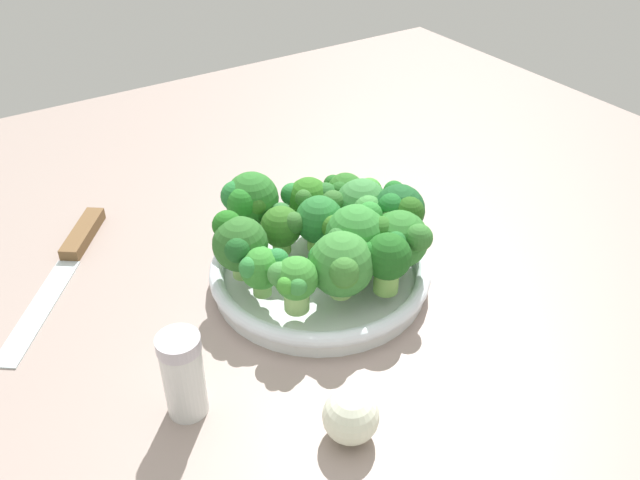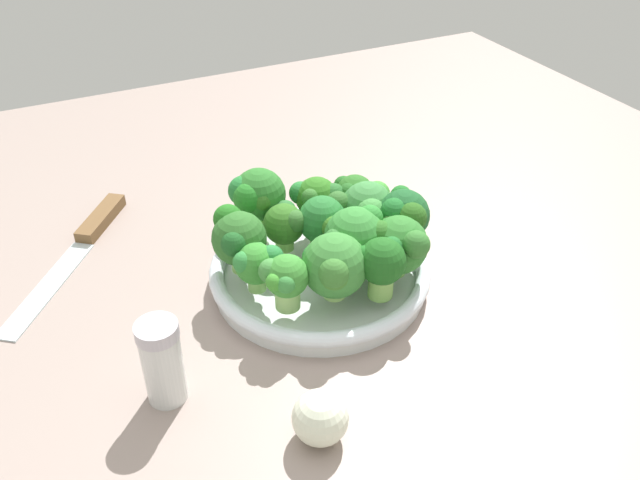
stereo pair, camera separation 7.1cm
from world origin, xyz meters
The scene contains 19 objects.
ground_plane centered at (0.00, 0.00, -1.25)cm, with size 130.00×130.00×2.50cm, color gray.
bowl centered at (3.69, 0.03, 1.48)cm, with size 24.27×24.27×2.91cm.
broccoli_floret_0 centered at (5.06, 5.90, 6.80)cm, with size 6.65×6.93×7.14cm.
broccoli_floret_1 centered at (-2.73, 5.20, 6.88)cm, with size 6.56×7.57×6.82cm.
broccoli_floret_2 centered at (10.03, 5.21, 6.53)cm, with size 4.75×4.59×6.02cm.
broccoli_floret_3 centered at (-3.37, -1.89, 6.93)cm, with size 6.35×6.86×6.95cm.
broccoli_floret_4 centered at (11.94, -2.65, 7.07)cm, with size 5.80×6.57×7.04cm.
broccoli_floret_5 centered at (7.42, -8.79, 7.53)cm, with size 6.48×6.18×7.69cm.
broccoli_floret_6 centered at (0.74, -6.89, 6.54)cm, with size 5.87×5.09×6.10cm.
broccoli_floret_7 centered at (2.08, -2.19, 6.65)cm, with size 6.07×5.96×6.48cm.
broccoli_floret_8 centered at (11.36, 1.19, 6.21)cm, with size 5.24×4.51×5.39cm.
broccoli_floret_9 centered at (1.15, 2.94, 7.19)cm, with size 7.00×6.57×7.56cm.
broccoli_floret_10 centered at (0.57, 7.59, 6.95)cm, with size 5.06×4.84×6.72cm.
broccoli_floret_11 centered at (5.89, -4.21, 6.20)cm, with size 4.60×5.28×5.54cm.
broccoli_floret_12 centered at (-5.42, 1.89, 7.51)cm, with size 5.94×7.16×7.36cm.
broccoli_floret_13 centered at (-3.54, -6.02, 6.39)cm, with size 4.75×5.09×5.80cm.
knife centered at (26.04, -19.12, 0.55)cm, with size 17.86×22.74×1.50cm.
garlic_bulb centered at (12.84, 18.95, 2.43)cm, with size 4.86×4.86×4.86cm, color #E6ECCF.
pepper_shaker centered at (23.31, 8.75, 4.36)cm, with size 3.80×3.80×8.62cm.
Camera 2 is at (29.15, 52.53, 46.73)cm, focal length 37.58 mm.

